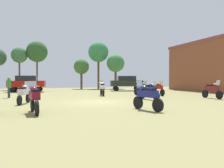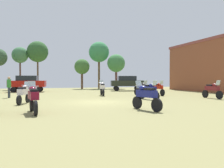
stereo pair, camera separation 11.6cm
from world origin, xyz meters
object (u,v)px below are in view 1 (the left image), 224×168
object	(u,v)px
tree_5	(116,63)
motorcycle_6	(212,89)
motorcycle_1	(158,88)
car_3	(127,82)
motorcycle_5	(102,88)
motorcycle_9	(147,96)
motorcycle_4	(149,90)
tree_8	(19,55)
car_2	(27,82)
motorcycle_7	(24,93)
motorcycle_10	(141,88)
person_1	(9,85)
tree_2	(37,52)
tree_7	(81,67)
tree_6	(98,52)
motorcycle_11	(34,98)

from	to	relation	value
tree_5	motorcycle_6	bearing A→B (deg)	-85.02
motorcycle_1	car_3	world-z (taller)	car_3
motorcycle_5	motorcycle_9	size ratio (longest dim) A/B	1.03
motorcycle_4	motorcycle_6	distance (m)	5.44
motorcycle_6	tree_8	size ratio (longest dim) A/B	0.35
motorcycle_9	car_2	xyz separation A→B (m)	(-6.95, 19.14, 0.43)
motorcycle_7	motorcycle_10	distance (m)	11.35
person_1	tree_5	distance (m)	20.87
tree_2	tree_5	size ratio (longest dim) A/B	1.30
motorcycle_7	person_1	bearing A→B (deg)	122.66
motorcycle_6	motorcycle_10	xyz separation A→B (m)	(-4.15, 4.83, -0.01)
tree_7	tree_8	distance (m)	9.46
motorcycle_1	tree_6	world-z (taller)	tree_6
motorcycle_10	tree_8	distance (m)	21.32
tree_2	motorcycle_5	bearing A→B (deg)	-68.18
car_3	car_2	bearing A→B (deg)	98.58
motorcycle_5	tree_6	size ratio (longest dim) A/B	0.28
motorcycle_11	car_2	bearing A→B (deg)	85.38
motorcycle_4	motorcycle_5	size ratio (longest dim) A/B	1.06
person_1	tree_7	xyz separation A→B (m)	(8.73, 15.55, 2.47)
motorcycle_7	tree_2	bearing A→B (deg)	105.17
motorcycle_10	car_2	xyz separation A→B (m)	(-11.02, 9.40, 0.44)
motorcycle_5	motorcycle_6	bearing A→B (deg)	-29.98
motorcycle_7	motorcycle_9	bearing A→B (deg)	-22.75
motorcycle_6	motorcycle_7	size ratio (longest dim) A/B	1.10
motorcycle_7	car_3	distance (m)	18.04
motorcycle_4	motorcycle_7	size ratio (longest dim) A/B	1.11
motorcycle_1	motorcycle_6	size ratio (longest dim) A/B	0.95
motorcycle_4	tree_7	xyz separation A→B (m)	(-1.93, 20.48, 2.79)
motorcycle_1	tree_6	size ratio (longest dim) A/B	0.27
motorcycle_9	motorcycle_1	bearing A→B (deg)	41.54
person_1	tree_8	world-z (taller)	tree_8
tree_5	tree_6	bearing A→B (deg)	155.65
motorcycle_7	car_3	size ratio (longest dim) A/B	0.45
motorcycle_4	tree_6	size ratio (longest dim) A/B	0.29
motorcycle_5	car_2	size ratio (longest dim) A/B	0.48
motorcycle_9	person_1	world-z (taller)	person_1
motorcycle_11	tree_6	bearing A→B (deg)	61.13
motorcycle_7	person_1	size ratio (longest dim) A/B	1.13
motorcycle_5	motorcycle_7	xyz separation A→B (m)	(-6.63, -5.60, -0.03)
motorcycle_9	car_2	world-z (taller)	car_2
tree_8	motorcycle_5	bearing A→B (deg)	-60.88
motorcycle_5	motorcycle_7	bearing A→B (deg)	-133.63
motorcycle_4	motorcycle_5	world-z (taller)	motorcycle_4
motorcycle_6	tree_5	bearing A→B (deg)	-86.86
tree_2	motorcycle_4	bearing A→B (deg)	-67.29
car_2	person_1	size ratio (longest dim) A/B	2.49
motorcycle_11	tree_2	bearing A→B (deg)	81.77
motorcycle_6	tree_2	size ratio (longest dim) A/B	0.31
motorcycle_6	car_3	xyz separation A→B (m)	(-2.43, 13.55, 0.43)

